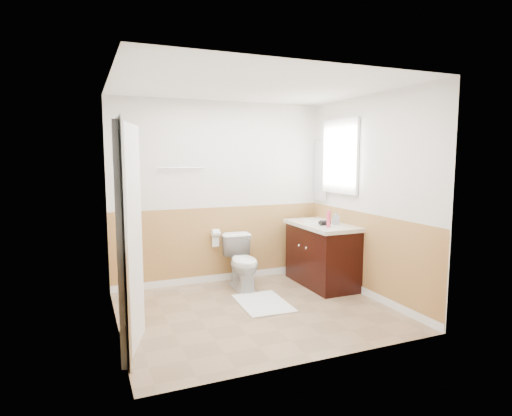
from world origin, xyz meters
name	(u,v)px	position (x,y,z in m)	size (l,w,h in m)	color
floor	(256,311)	(0.00, 0.00, 0.00)	(3.00, 3.00, 0.00)	#8C7051
ceiling	(256,86)	(0.00, 0.00, 2.50)	(3.00, 3.00, 0.00)	white
wall_back	(220,193)	(0.00, 1.30, 1.25)	(3.00, 3.00, 0.00)	silver
wall_front	(317,218)	(0.00, -1.30, 1.25)	(3.00, 3.00, 0.00)	silver
wall_left	(114,208)	(-1.50, 0.00, 1.25)	(3.00, 3.00, 0.00)	silver
wall_right	(368,197)	(1.50, 0.00, 1.25)	(3.00, 3.00, 0.00)	silver
wainscot_back	(221,246)	(0.00, 1.29, 0.50)	(3.00, 3.00, 0.00)	tan
wainscot_front	(314,305)	(0.00, -1.29, 0.50)	(3.00, 3.00, 0.00)	tan
wainscot_left	(118,283)	(-1.49, 0.00, 0.50)	(2.60, 2.60, 0.00)	tan
wainscot_right	(365,256)	(1.49, 0.00, 0.50)	(2.60, 2.60, 0.00)	tan
toilet	(242,262)	(0.16, 0.86, 0.35)	(0.39, 0.69, 0.71)	white
bath_mat	(263,303)	(0.16, 0.17, 0.01)	(0.55, 0.80, 0.02)	silver
vanity_cabinet	(322,256)	(1.21, 0.59, 0.40)	(0.55, 1.10, 0.80)	black
vanity_knob_left	(306,248)	(0.91, 0.49, 0.55)	(0.03, 0.03, 0.03)	silver
vanity_knob_right	(299,245)	(0.91, 0.69, 0.55)	(0.03, 0.03, 0.03)	silver
countertop	(322,225)	(1.20, 0.59, 0.83)	(0.60, 1.15, 0.05)	beige
sink_basin	(317,221)	(1.21, 0.74, 0.86)	(0.36, 0.36, 0.02)	white
faucet	(328,216)	(1.39, 0.74, 0.92)	(0.02, 0.02, 0.14)	#B9BAC0
lotion_bottle	(329,219)	(1.11, 0.27, 0.96)	(0.05, 0.05, 0.22)	#E73B62
soap_dispenser	(336,218)	(1.33, 0.45, 0.94)	(0.08, 0.08, 0.18)	#949BA7
hair_dryer_body	(325,223)	(1.16, 0.44, 0.89)	(0.07, 0.07, 0.14)	black
hair_dryer_handle	(319,224)	(1.13, 0.53, 0.86)	(0.03, 0.03, 0.07)	black
mirror_panel	(320,170)	(1.48, 1.10, 1.55)	(0.02, 0.35, 0.90)	silver
window_frame	(340,156)	(1.47, 0.59, 1.75)	(0.04, 0.80, 1.00)	white
window_glass	(341,156)	(1.49, 0.59, 1.75)	(0.01, 0.70, 0.90)	white
door	(130,239)	(-1.40, -0.45, 1.02)	(0.05, 0.80, 2.04)	white
door_frame	(122,239)	(-1.48, -0.45, 1.03)	(0.02, 0.92, 2.10)	white
door_knob	(133,240)	(-1.34, -0.12, 0.95)	(0.06, 0.06, 0.06)	silver
towel_bar	(181,168)	(-0.55, 1.25, 1.60)	(0.02, 0.02, 0.62)	silver
tp_holder_bar	(216,233)	(-0.10, 1.23, 0.70)	(0.02, 0.02, 0.14)	silver
tp_roll	(216,233)	(-0.10, 1.23, 0.70)	(0.11, 0.11, 0.10)	white
tp_sheet	(216,241)	(-0.10, 1.23, 0.59)	(0.10, 0.01, 0.16)	white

